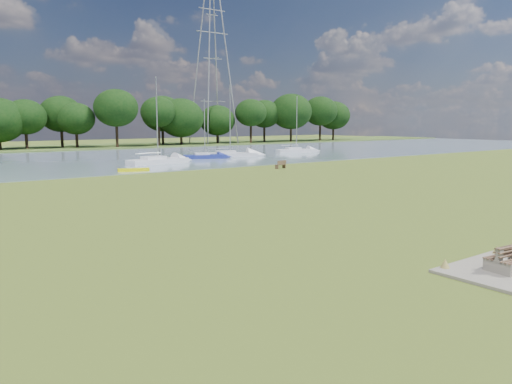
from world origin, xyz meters
TOP-DOWN VIEW (x-y plane):
  - ground at (0.00, 0.00)m, footprint 220.00×220.00m
  - river at (0.00, 42.00)m, footprint 220.00×40.00m
  - far_bank at (0.00, 72.00)m, footprint 220.00×20.00m
  - concrete_pad at (0.00, -14.00)m, footprint 4.20×3.20m
  - bench_pair at (0.00, -14.00)m, footprint 1.71×1.10m
  - riverbank_bench at (16.79, 18.03)m, footprint 1.43×0.68m
  - kayak at (3.23, 24.00)m, footprint 3.05×1.51m
  - pylon at (40.92, 70.00)m, footprint 7.58×5.32m
  - tree_line at (6.06, 68.00)m, footprint 152.64×8.59m
  - sailboat_2 at (17.35, 34.30)m, footprint 5.63×3.08m
  - sailboat_3 at (22.03, 35.46)m, footprint 7.66×5.05m
  - sailboat_5 at (35.13, 36.61)m, footprint 6.45×3.40m
  - sailboat_8 at (8.90, 30.55)m, footprint 7.47×3.07m

SIDE VIEW (x-z plane):
  - ground at x=0.00m, z-range 0.00..0.00m
  - river at x=0.00m, z-range -0.05..0.05m
  - far_bank at x=0.00m, z-range -0.20..0.20m
  - concrete_pad at x=0.00m, z-range 0.00..0.10m
  - kayak at x=3.23m, z-range 0.05..0.35m
  - riverbank_bench at x=16.79m, z-range 0.00..0.85m
  - bench_pair at x=0.00m, z-range 0.02..0.90m
  - sailboat_2 at x=17.35m, z-range -3.29..4.32m
  - sailboat_3 at x=22.03m, z-range -4.33..5.39m
  - sailboat_5 at x=35.13m, z-range -3.75..4.83m
  - sailboat_8 at x=8.90m, z-range -4.29..5.45m
  - tree_line at x=6.06m, z-range 0.98..11.37m
  - pylon at x=40.92m, z-range 4.46..41.97m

